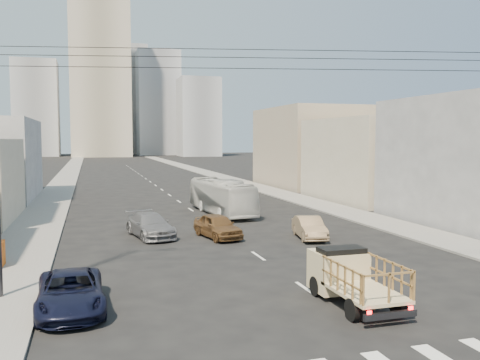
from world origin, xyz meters
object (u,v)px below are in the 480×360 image
sedan_tan (309,228)px  flatbed_pickup (352,274)px  city_bus (221,197)px  sedan_brown (217,226)px  sedan_grey (150,225)px  navy_pickup (71,292)px

sedan_tan → flatbed_pickup: bearing=-96.5°
city_bus → sedan_tan: size_ratio=2.49×
sedan_brown → sedan_grey: (-3.88, 1.47, -0.01)m
navy_pickup → flatbed_pickup: bearing=-13.9°
flatbed_pickup → navy_pickup: size_ratio=0.91×
sedan_tan → sedan_grey: size_ratio=0.80×
sedan_grey → sedan_tan: bearing=-30.8°
flatbed_pickup → sedan_grey: flatbed_pickup is taller
flatbed_pickup → city_bus: city_bus is taller
city_bus → sedan_tan: 11.80m
navy_pickup → sedan_grey: sedan_grey is taller
sedan_grey → city_bus: bearing=40.0°
sedan_brown → city_bus: bearing=63.0°
flatbed_pickup → navy_pickup: bearing=168.0°
flatbed_pickup → sedan_tan: flatbed_pickup is taller
sedan_brown → sedan_grey: 4.15m
sedan_tan → sedan_grey: bearing=171.1°
sedan_tan → city_bus: bearing=112.9°
navy_pickup → sedan_brown: size_ratio=1.13×
sedan_brown → flatbed_pickup: bearing=-94.1°
navy_pickup → city_bus: 23.74m
city_bus → flatbed_pickup: bearing=-98.2°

